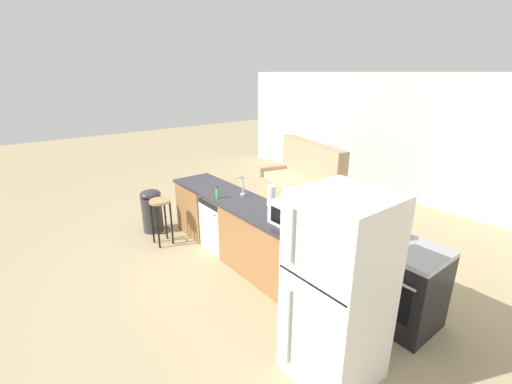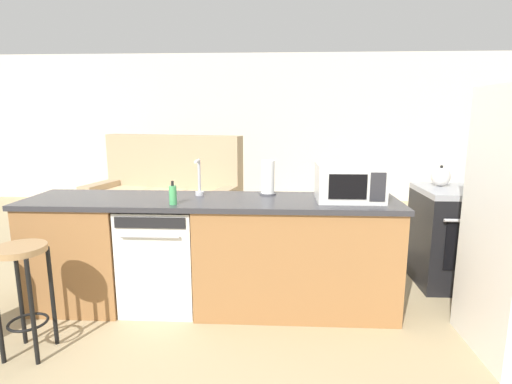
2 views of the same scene
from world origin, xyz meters
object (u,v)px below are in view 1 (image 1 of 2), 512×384
Objects in this scene: soap_bottle at (217,193)px; kettle at (401,231)px; dishwasher at (225,221)px; couch at (302,185)px; microwave at (293,214)px; refrigerator at (338,290)px; trash_bin at (152,210)px; stove_range at (402,285)px; paper_towel_roll at (271,196)px; bar_stool at (161,212)px.

kettle is (2.28, 0.89, 0.01)m from soap_bottle.
dishwasher is 4.10× the size of kettle.
couch reaches higher than soap_bottle.
refrigerator is at bearing -26.03° from microwave.
refrigerator is 2.34× the size of trash_bin.
stove_range is at bearing 17.68° from trash_bin.
stove_range is 1.88m from paper_towel_roll.
paper_towel_roll is (0.84, 0.20, 0.62)m from dishwasher.
stove_range is (2.60, 0.55, 0.03)m from dishwasher.
paper_towel_roll is 0.81m from soap_bottle.
kettle is (-0.17, 1.23, 0.12)m from refrigerator.
paper_towel_roll reaches higher than stove_range.
microwave is at bearing -17.86° from paper_towel_roll.
paper_towel_roll reaches higher than microwave.
soap_bottle reaches higher than dishwasher.
bar_stool is (-0.70, -0.74, 0.11)m from dishwasher.
bar_stool is (-3.30, -0.19, -0.33)m from refrigerator.
kettle is (1.59, 0.48, -0.05)m from paper_towel_roll.
microwave reaches higher than dishwasher.
dishwasher is 0.61m from soap_bottle.
bar_stool is at bearing -92.00° from couch.
refrigerator is 1.92m from paper_towel_roll.
couch is at bearing 104.66° from dishwasher.
refrigerator is 3.46× the size of microwave.
microwave is 2.44× the size of kettle.
soap_bottle is at bearing -149.00° from paper_towel_roll.
soap_bottle is 0.24× the size of trash_bin.
refrigerator is 2.47m from soap_bottle.
stove_range is 0.52× the size of refrigerator.
stove_range is 0.42× the size of couch.
kettle reaches higher than dishwasher.
trash_bin is (-1.40, -0.46, -0.59)m from soap_bottle.
soap_bottle is at bearing -162.74° from stove_range.
kettle reaches higher than soap_bottle.
microwave is 0.68× the size of bar_stool.
soap_bottle is at bearing 172.11° from refrigerator.
dishwasher is at bearing 28.60° from trash_bin.
couch is (-3.19, 1.71, -0.06)m from stove_range.
paper_towel_roll is 2.59m from couch.
dishwasher is 1.60m from microwave.
microwave is (-1.12, 0.55, 0.17)m from refrigerator.
paper_towel_roll is at bearing 156.81° from refrigerator.
dishwasher is 4.77× the size of soap_bottle.
trash_bin is at bearing -178.12° from refrigerator.
stove_range is 1.22× the size of bar_stool.
bar_stool is at bearing -133.38° from dishwasher.
refrigerator reaches higher than kettle.
microwave reaches higher than stove_range.
dishwasher is 1.02m from bar_stool.
microwave reaches higher than bar_stool.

